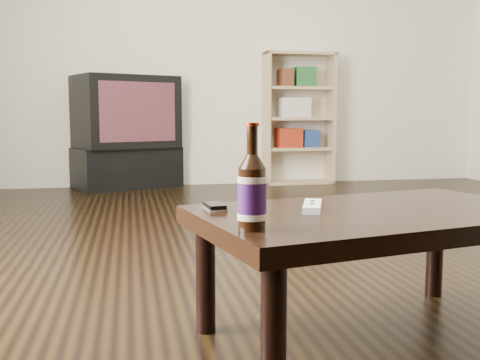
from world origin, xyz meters
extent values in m
cube|color=black|center=(0.00, 0.00, -0.01)|extent=(5.00, 6.00, 0.01)
cube|color=beige|center=(0.00, 3.01, 1.35)|extent=(5.00, 0.02, 2.70)
cube|color=black|center=(-1.05, 2.90, 0.19)|extent=(1.04, 0.80, 0.37)
cube|color=black|center=(-1.05, 2.90, 0.70)|extent=(1.01, 0.84, 0.65)
cube|color=#9B1C02|center=(-0.94, 2.65, 0.70)|extent=(0.66, 0.29, 0.52)
cube|color=#A1835A|center=(0.27, 2.91, 0.63)|extent=(0.04, 0.31, 1.27)
cube|color=#A1835A|center=(0.92, 2.92, 0.63)|extent=(0.04, 0.31, 1.27)
cube|color=#A1835A|center=(0.59, 2.92, 1.25)|extent=(0.69, 0.33, 0.03)
cube|color=#A1835A|center=(0.59, 2.92, 0.01)|extent=(0.69, 0.33, 0.03)
cube|color=#A1835A|center=(0.59, 3.06, 0.63)|extent=(0.68, 0.04, 1.27)
cube|color=#A1835A|center=(0.59, 2.92, 0.34)|extent=(0.63, 0.30, 0.03)
cube|color=#A1835A|center=(0.59, 2.92, 0.63)|extent=(0.63, 0.30, 0.03)
cube|color=#A1835A|center=(0.59, 2.92, 0.93)|extent=(0.63, 0.30, 0.03)
cube|color=#9B2712|center=(0.50, 2.90, 0.45)|extent=(0.24, 0.20, 0.19)
cube|color=navy|center=(0.71, 2.90, 0.44)|extent=(0.16, 0.20, 0.17)
cube|color=beige|center=(0.55, 2.90, 0.74)|extent=(0.30, 0.20, 0.19)
cube|color=#235C2A|center=(0.64, 2.90, 1.03)|extent=(0.20, 0.20, 0.19)
cube|color=#592E19|center=(0.46, 2.90, 1.02)|extent=(0.12, 0.20, 0.17)
cube|color=black|center=(-0.31, -0.83, 0.37)|extent=(1.15, 0.81, 0.05)
cylinder|color=black|center=(-0.70, -1.16, 0.17)|extent=(0.07, 0.07, 0.34)
cylinder|color=black|center=(-0.80, -0.70, 0.17)|extent=(0.07, 0.07, 0.34)
cylinder|color=black|center=(0.08, -0.51, 0.17)|extent=(0.07, 0.07, 0.34)
cylinder|color=black|center=(-0.73, -1.05, 0.47)|extent=(0.09, 0.09, 0.15)
cylinder|color=#34104B|center=(-0.73, -1.05, 0.47)|extent=(0.09, 0.09, 0.09)
cylinder|color=beige|center=(-0.73, -1.05, 0.52)|extent=(0.09, 0.09, 0.02)
cylinder|color=beige|center=(-0.73, -1.05, 0.42)|extent=(0.09, 0.09, 0.02)
cone|color=black|center=(-0.73, -1.05, 0.56)|extent=(0.09, 0.09, 0.03)
cylinder|color=black|center=(-0.73, -1.05, 0.61)|extent=(0.03, 0.03, 0.07)
cylinder|color=maroon|center=(-0.73, -1.05, 0.65)|extent=(0.04, 0.04, 0.01)
cube|color=silver|center=(-0.78, -0.74, 0.39)|extent=(0.06, 0.11, 0.01)
cube|color=black|center=(-0.78, -0.74, 0.40)|extent=(0.06, 0.10, 0.01)
cylinder|color=silver|center=(-0.77, -0.77, 0.41)|extent=(0.02, 0.02, 0.00)
cube|color=white|center=(-0.49, -0.80, 0.40)|extent=(0.11, 0.19, 0.02)
cylinder|color=black|center=(-0.48, -0.77, 0.41)|extent=(0.02, 0.02, 0.00)
cylinder|color=black|center=(-0.50, -0.82, 0.41)|extent=(0.02, 0.02, 0.00)
camera|label=1|loc=(-1.02, -2.37, 0.67)|focal=42.00mm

